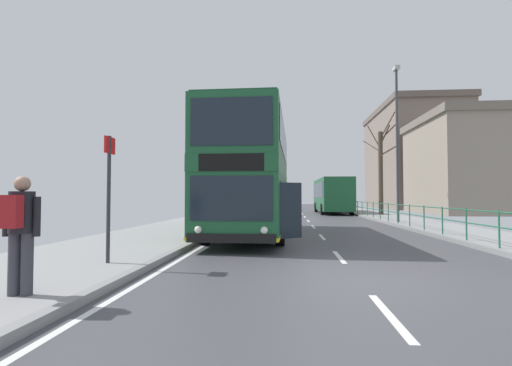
% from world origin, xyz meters
% --- Properties ---
extents(ground, '(15.80, 140.00, 0.20)m').
position_xyz_m(ground, '(-0.72, -0.00, 0.04)').
color(ground, '#444449').
extents(double_decker_bus_main, '(3.22, 10.54, 4.48)m').
position_xyz_m(double_decker_bus_main, '(-2.70, 7.76, 2.34)').
color(double_decker_bus_main, '#19512D').
rests_on(double_decker_bus_main, ground).
extents(background_bus_far_lane, '(2.80, 9.84, 3.14)m').
position_xyz_m(background_bus_far_lane, '(2.78, 28.02, 1.71)').
color(background_bus_far_lane, '#19512D').
rests_on(background_bus_far_lane, ground).
extents(pedestrian_railing_far_kerb, '(0.05, 24.77, 1.03)m').
position_xyz_m(pedestrian_railing_far_kerb, '(4.45, 14.04, 0.83)').
color(pedestrian_railing_far_kerb, '#236B4C').
rests_on(pedestrian_railing_far_kerb, ground).
extents(pedestrian_with_backpack, '(0.55, 0.54, 1.70)m').
position_xyz_m(pedestrian_with_backpack, '(-5.12, -2.20, 1.14)').
color(pedestrian_with_backpack, '#383842').
rests_on(pedestrian_with_backpack, ground).
extents(bus_stop_sign_near, '(0.08, 0.44, 2.71)m').
position_xyz_m(bus_stop_sign_near, '(-5.13, 0.50, 1.80)').
color(bus_stop_sign_near, '#2D2D33').
rests_on(bus_stop_sign_near, ground).
extents(street_lamp_far_side, '(0.28, 0.60, 8.77)m').
position_xyz_m(street_lamp_far_side, '(4.86, 14.50, 5.15)').
color(street_lamp_far_side, '#38383D').
rests_on(street_lamp_far_side, ground).
extents(bare_tree_far_00, '(2.85, 2.07, 8.02)m').
position_xyz_m(bare_tree_far_00, '(6.05, 23.14, 3.76)').
color(bare_tree_far_00, '#423328').
rests_on(bare_tree_far_00, ground).
extents(background_building_00, '(9.26, 18.09, 13.36)m').
position_xyz_m(background_building_00, '(15.33, 44.75, 6.70)').
color(background_building_00, slate).
rests_on(background_building_00, ground).
extents(background_building_01, '(11.63, 11.88, 8.99)m').
position_xyz_m(background_building_01, '(16.80, 29.10, 4.52)').
color(background_building_01, gray).
rests_on(background_building_01, ground).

